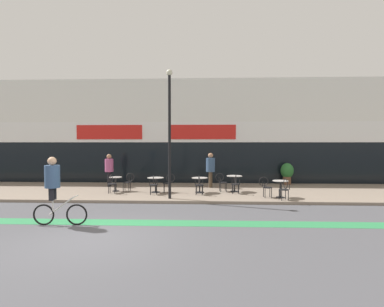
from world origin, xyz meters
name	(u,v)px	position (x,y,z in m)	size (l,w,h in m)	color
ground_plane	(93,239)	(0.00, 0.00, 0.00)	(120.00, 120.00, 0.00)	#4C4C51
sidewalk_slab	(147,191)	(0.00, 7.25, 0.06)	(40.00, 5.50, 0.12)	gray
storefront_facade	(160,133)	(0.00, 11.97, 3.11)	(40.00, 4.06, 6.26)	silver
bike_lane_stripe	(112,222)	(0.00, 1.59, 0.00)	(36.00, 0.70, 0.01)	#2D844C
bistro_table_0	(116,181)	(-1.44, 6.81, 0.61)	(0.60, 0.60, 0.70)	black
bistro_table_1	(156,182)	(0.56, 6.56, 0.64)	(0.77, 0.77, 0.71)	black
bistro_table_2	(200,182)	(2.67, 6.58, 0.64)	(0.75, 0.75, 0.72)	black
bistro_table_3	(234,180)	(4.35, 6.94, 0.68)	(0.75, 0.75, 0.78)	black
bistro_table_4	(280,185)	(6.18, 5.44, 0.65)	(0.67, 0.67, 0.74)	black
cafe_chair_0_near	(112,182)	(-1.43, 6.18, 0.64)	(0.42, 0.59, 0.90)	black
cafe_chair_0_side	(128,181)	(-0.81, 6.80, 0.64)	(0.58, 0.42, 0.90)	black
cafe_chair_1_near	(154,183)	(0.57, 5.93, 0.64)	(0.45, 0.60, 0.90)	black
cafe_chair_1_side	(169,182)	(1.19, 6.56, 0.64)	(0.59, 0.43, 0.90)	black
cafe_chair_2_near	(199,184)	(2.66, 5.95, 0.64)	(0.44, 0.59, 0.90)	black
cafe_chair_3_near	(236,183)	(4.35, 6.32, 0.64)	(0.41, 0.58, 0.90)	black
cafe_chair_3_side	(222,181)	(3.72, 6.93, 0.64)	(0.60, 0.45, 0.90)	black
cafe_chair_4_near	(284,188)	(6.19, 4.82, 0.64)	(0.45, 0.60, 0.90)	black
cafe_chair_4_side	(266,186)	(5.55, 5.44, 0.64)	(0.58, 0.42, 0.90)	black
planter_pot	(287,172)	(7.59, 9.59, 0.81)	(0.72, 0.72, 1.22)	brown
lamp_post	(170,125)	(1.42, 5.02, 3.25)	(0.26, 0.26, 5.45)	black
cyclist_0	(54,185)	(-1.62, 1.20, 1.22)	(1.64, 0.50, 2.07)	black
pedestrian_near_end	(109,167)	(-2.27, 8.38, 1.16)	(0.48, 0.48, 1.76)	black
pedestrian_far_end	(211,167)	(3.22, 8.29, 1.21)	(0.56, 0.56, 1.83)	#4C3D2D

